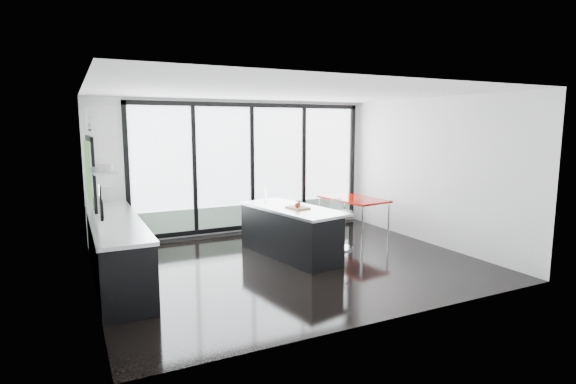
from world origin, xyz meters
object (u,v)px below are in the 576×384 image
bar_stool_near (330,238)px  bar_stool_far (342,230)px  island (290,231)px  red_table (353,216)px

bar_stool_near → bar_stool_far: bar_stool_far is taller
bar_stool_far → island: bearing=161.1°
island → bar_stool_near: size_ratio=3.57×
island → bar_stool_far: (1.06, -0.04, -0.08)m
island → bar_stool_near: bearing=-25.8°
bar_stool_far → red_table: 1.22m
island → bar_stool_near: (0.64, -0.31, -0.12)m
island → bar_stool_near: island is taller
bar_stool_far → red_table: bearing=28.6°
island → red_table: island is taller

